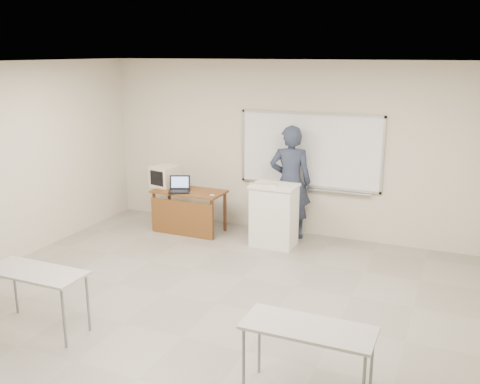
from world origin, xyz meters
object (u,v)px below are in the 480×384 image
at_px(podium, 274,215).
at_px(laptop, 181,188).
at_px(instructor_desk, 187,205).
at_px(keyboard, 263,185).
at_px(whiteboard, 310,151).
at_px(crt_monitor, 166,176).
at_px(presenter, 290,182).
at_px(mouse, 212,195).

bearing_deg(podium, laptop, -179.30).
height_order(instructor_desk, keyboard, keyboard).
relative_size(whiteboard, keyboard, 5.63).
relative_size(crt_monitor, laptop, 1.28).
distance_m(keyboard, presenter, 0.69).
height_order(whiteboard, podium, whiteboard).
height_order(crt_monitor, mouse, crt_monitor).
bearing_deg(crt_monitor, podium, 7.05).
height_order(mouse, presenter, presenter).
xyz_separation_m(instructor_desk, crt_monitor, (-0.55, 0.23, 0.42)).
height_order(whiteboard, laptop, whiteboard).
xyz_separation_m(podium, laptop, (-1.73, -0.02, 0.29)).
xyz_separation_m(podium, presenter, (0.10, 0.52, 0.45)).
distance_m(laptop, mouse, 0.66).
relative_size(podium, laptop, 2.91).
bearing_deg(crt_monitor, whiteboard, 25.04).
xyz_separation_m(instructor_desk, presenter, (1.73, 0.52, 0.46)).
xyz_separation_m(whiteboard, instructor_desk, (-1.98, -0.78, -0.96)).
bearing_deg(keyboard, instructor_desk, 161.13).
distance_m(laptop, presenter, 1.92).
bearing_deg(mouse, crt_monitor, 163.69).
bearing_deg(whiteboard, presenter, -134.99).
distance_m(instructor_desk, crt_monitor, 0.73).
bearing_deg(keyboard, whiteboard, 45.90).
relative_size(laptop, keyboard, 0.81).
relative_size(instructor_desk, crt_monitor, 2.77).
bearing_deg(keyboard, presenter, 53.89).
distance_m(laptop, keyboard, 1.60).
bearing_deg(presenter, crt_monitor, -5.85).
height_order(instructor_desk, laptop, laptop).
height_order(podium, crt_monitor, crt_monitor).
bearing_deg(laptop, whiteboard, -2.94).
bearing_deg(whiteboard, keyboard, -119.52).
bearing_deg(mouse, presenter, 27.70).
relative_size(whiteboard, podium, 2.39).
relative_size(laptop, mouse, 3.83).
relative_size(podium, presenter, 0.53).
height_order(whiteboard, instructor_desk, whiteboard).
xyz_separation_m(instructor_desk, keyboard, (1.48, -0.11, 0.53)).
bearing_deg(crt_monitor, keyboard, 3.30).
bearing_deg(podium, crt_monitor, 174.06).
relative_size(whiteboard, instructor_desk, 1.96).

